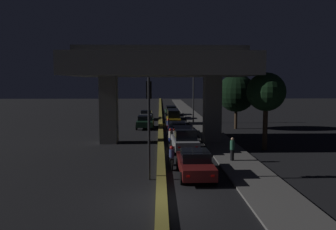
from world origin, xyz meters
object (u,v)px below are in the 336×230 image
car_black_fifth (173,114)px  motorcycle_red_filtering_far (168,126)px  car_dark_red_lead (195,163)px  motorcycle_blue_filtering_mid (170,138)px  car_silver_second (184,139)px  motorcycle_black_filtering_near (172,158)px  traffic_light_left_of_median (149,111)px  car_dark_blue_third (177,128)px  car_dark_green_sixth (171,110)px  car_grey_second_oncoming (146,115)px  street_lamp (191,88)px  car_dark_green_lead_oncoming (145,122)px  car_taxi_yellow_fourth (173,117)px  pedestrian_on_sidewalk (232,149)px

car_black_fifth → motorcycle_red_filtering_far: 12.20m
car_dark_red_lead → motorcycle_blue_filtering_mid: car_dark_red_lead is taller
car_silver_second → motorcycle_black_filtering_near: bearing=164.2°
traffic_light_left_of_median → car_dark_blue_third: 16.29m
car_dark_green_sixth → car_grey_second_oncoming: 7.62m
car_dark_blue_third → traffic_light_left_of_median: bearing=174.2°
street_lamp → car_silver_second: street_lamp is taller
car_silver_second → motorcycle_black_filtering_near: size_ratio=2.28×
car_dark_blue_third → car_dark_green_lead_oncoming: 6.24m
car_dark_green_lead_oncoming → car_grey_second_oncoming: bearing=-178.4°
car_black_fifth → motorcycle_blue_filtering_mid: car_black_fifth is taller
car_black_fifth → motorcycle_red_filtering_far: size_ratio=2.66×
car_dark_blue_third → car_dark_green_lead_oncoming: car_dark_green_lead_oncoming is taller
car_dark_red_lead → motorcycle_blue_filtering_mid: size_ratio=2.65×
street_lamp → car_silver_second: (-2.18, -18.36, -3.72)m
car_dark_red_lead → motorcycle_black_filtering_near: (-1.27, 1.90, -0.16)m
car_black_fifth → motorcycle_black_filtering_near: size_ratio=2.45×
car_dark_green_sixth → car_dark_green_lead_oncoming: (-3.58, -15.98, -0.04)m
car_black_fifth → motorcycle_red_filtering_far: car_black_fifth is taller
car_black_fifth → car_grey_second_oncoming: size_ratio=1.16×
car_dark_blue_third → motorcycle_red_filtering_far: 3.02m
car_silver_second → car_black_fifth: bearing=-2.8°
car_black_fifth → motorcycle_red_filtering_far: (-1.00, -12.16, -0.24)m
motorcycle_blue_filtering_mid → motorcycle_red_filtering_far: size_ratio=1.03×
street_lamp → motorcycle_blue_filtering_mid: size_ratio=4.34×
car_dark_red_lead → car_black_fifth: size_ratio=1.03×
car_dark_blue_third → car_dark_green_lead_oncoming: size_ratio=1.05×
car_silver_second → car_taxi_yellow_fourth: 16.77m
car_dark_blue_third → car_dark_red_lead: bearing=-176.4°
car_silver_second → car_taxi_yellow_fourth: bearing=-2.2°
motorcycle_red_filtering_far → pedestrian_on_sidewalk: size_ratio=1.12×
motorcycle_blue_filtering_mid → motorcycle_red_filtering_far: bearing=-2.4°
street_lamp → car_black_fifth: (-2.18, 4.96, -3.88)m
car_taxi_yellow_fourth → car_black_fifth: bearing=-2.1°
car_dark_red_lead → motorcycle_red_filtering_far: car_dark_red_lead is taller
traffic_light_left_of_median → car_dark_blue_third: traffic_light_left_of_median is taller
car_dark_red_lead → car_taxi_yellow_fourth: car_taxi_yellow_fourth is taller
car_dark_green_sixth → motorcycle_red_filtering_far: (-0.90, -18.21, -0.23)m
car_dark_red_lead → car_dark_green_sixth: size_ratio=1.02×
car_black_fifth → motorcycle_blue_filtering_mid: bearing=178.5°
car_silver_second → pedestrian_on_sidewalk: car_silver_second is taller
pedestrian_on_sidewalk → car_dark_blue_third: bearing=104.5°
car_dark_blue_third → car_taxi_yellow_fourth: size_ratio=1.09×
car_taxi_yellow_fourth → car_dark_green_lead_oncoming: (-3.50, -3.37, -0.21)m
car_grey_second_oncoming → car_dark_blue_third: bearing=16.4°
car_taxi_yellow_fourth → pedestrian_on_sidewalk: (3.15, -20.47, -0.08)m
street_lamp → car_silver_second: 18.86m
car_dark_red_lead → car_grey_second_oncoming: size_ratio=1.20×
car_black_fifth → car_dark_red_lead: bearing=-178.6°
car_dark_red_lead → car_grey_second_oncoming: bearing=6.8°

